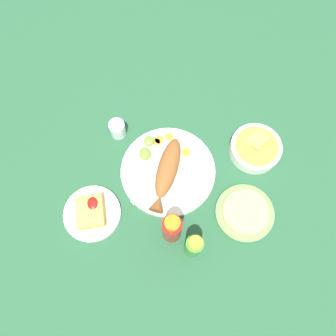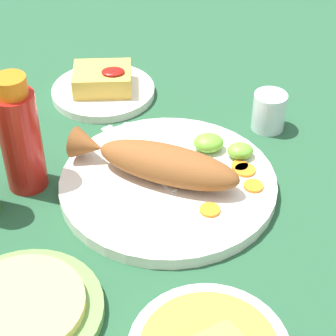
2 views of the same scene
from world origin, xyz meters
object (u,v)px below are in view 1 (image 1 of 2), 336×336
guacamole_bowl (255,148)px  fried_fish (167,172)px  fork_far (144,175)px  hot_sauce_bottle_red (172,229)px  fork_near (151,187)px  salt_cup (118,129)px  main_plate (168,171)px  side_plate_fries (92,213)px  tortilla_plate (245,213)px  hot_sauce_bottle_green (194,246)px

guacamole_bowl → fried_fish: bearing=97.9°
fried_fish → fork_far: size_ratio=1.68×
hot_sauce_bottle_red → guacamole_bowl: (0.23, -0.32, -0.06)m
fork_near → guacamole_bowl: 0.36m
fried_fish → salt_cup: size_ratio=4.02×
main_plate → fried_fish: size_ratio=1.23×
fork_far → hot_sauce_bottle_red: size_ratio=0.84×
hot_sauce_bottle_red → side_plate_fries: hot_sauce_bottle_red is taller
hot_sauce_bottle_red → guacamole_bowl: size_ratio=1.06×
fork_near → fried_fish: bearing=-179.9°
fried_fish → tortilla_plate: 0.27m
fried_fish → hot_sauce_bottle_green: hot_sauce_bottle_green is taller
salt_cup → tortilla_plate: bearing=-133.6°
hot_sauce_bottle_red → hot_sauce_bottle_green: (-0.06, -0.05, -0.01)m
main_plate → hot_sauce_bottle_red: (-0.20, 0.02, 0.07)m
salt_cup → side_plate_fries: size_ratio=0.35×
salt_cup → main_plate: bearing=-139.3°
main_plate → fork_near: bearing=128.6°
fried_fish → guacamole_bowl: (0.04, -0.30, -0.02)m
hot_sauce_bottle_red → tortilla_plate: size_ratio=0.96×
hot_sauce_bottle_red → hot_sauce_bottle_green: bearing=-136.7°
hot_sauce_bottle_green → tortilla_plate: bearing=-65.8°
hot_sauce_bottle_green → salt_cup: bearing=22.6°
fork_near → guacamole_bowl: (0.08, -0.36, 0.01)m
fried_fish → main_plate: bearing=-0.0°
hot_sauce_bottle_red → fork_near: bearing=14.9°
main_plate → fork_near: size_ratio=1.86×
fork_far → tortilla_plate: (-0.17, -0.29, -0.01)m
fried_fish → hot_sauce_bottle_red: hot_sauce_bottle_red is taller
hot_sauce_bottle_red → side_plate_fries: 0.26m
main_plate → salt_cup: bearing=40.7°
side_plate_fries → fried_fish: bearing=-70.9°
side_plate_fries → fork_far: bearing=-61.7°
tortilla_plate → hot_sauce_bottle_red: bearing=96.3°
hot_sauce_bottle_green → hot_sauce_bottle_red: bearing=43.3°
main_plate → fork_far: (-0.01, 0.08, 0.01)m
fork_near → hot_sauce_bottle_red: size_ratio=0.93×
side_plate_fries → guacamole_bowl: 0.56m
fried_fish → salt_cup: bearing=61.2°
salt_cup → guacamole_bowl: (-0.14, -0.44, -0.00)m
side_plate_fries → tortilla_plate: size_ratio=0.97×
fried_fish → guacamole_bowl: size_ratio=1.50×
main_plate → fork_far: 0.08m
hot_sauce_bottle_red → main_plate: bearing=-6.0°
salt_cup → tortilla_plate: salt_cup is taller
salt_cup → tortilla_plate: (-0.34, -0.36, -0.02)m
fork_near → fork_far: 0.05m
fork_near → salt_cup: size_ratio=2.65×
fork_near → salt_cup: (0.22, 0.08, 0.01)m
fork_near → hot_sauce_bottle_red: 0.17m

